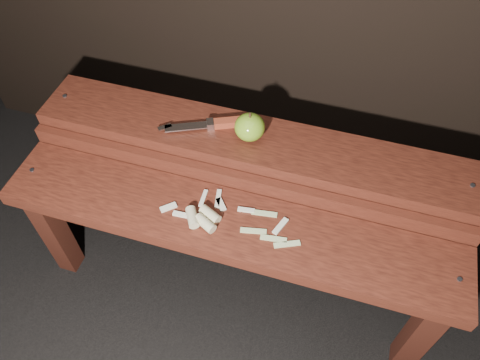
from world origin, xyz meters
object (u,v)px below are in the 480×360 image
(bench_front_tier, at_px, (227,238))
(bench_rear_tier, at_px, (251,160))
(apple, at_px, (250,127))
(knife, at_px, (221,123))

(bench_front_tier, height_order, bench_rear_tier, bench_rear_tier)
(bench_rear_tier, height_order, apple, apple)
(bench_rear_tier, bearing_deg, apple, 148.52)
(bench_front_tier, distance_m, knife, 0.31)
(bench_front_tier, relative_size, apple, 14.22)
(apple, relative_size, knife, 0.35)
(bench_front_tier, height_order, knife, knife)
(bench_rear_tier, relative_size, apple, 14.22)
(bench_front_tier, distance_m, apple, 0.29)
(bench_front_tier, xyz_separation_m, apple, (-0.01, 0.23, 0.18))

